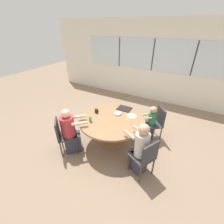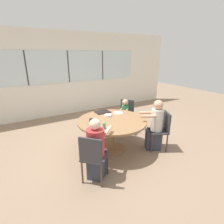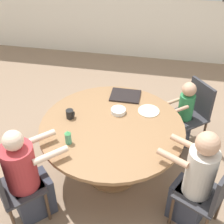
{
  "view_description": "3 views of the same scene",
  "coord_description": "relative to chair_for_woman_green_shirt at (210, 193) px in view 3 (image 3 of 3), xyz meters",
  "views": [
    {
      "loc": [
        1.39,
        -2.52,
        2.62
      ],
      "look_at": [
        0.0,
        0.0,
        0.9
      ],
      "focal_mm": 24.0,
      "sensor_mm": 36.0,
      "label": 1
    },
    {
      "loc": [
        -1.78,
        -3.06,
        2.1
      ],
      "look_at": [
        0.0,
        0.0,
        0.9
      ],
      "focal_mm": 28.0,
      "sensor_mm": 36.0,
      "label": 2
    },
    {
      "loc": [
        0.45,
        -2.43,
        2.8
      ],
      "look_at": [
        0.0,
        0.0,
        0.9
      ],
      "focal_mm": 50.0,
      "sensor_mm": 36.0,
      "label": 3
    }
  ],
  "objects": [
    {
      "name": "person_toddler",
      "position": [
        -0.24,
        1.14,
        -0.07
      ],
      "size": [
        0.37,
        0.35,
        0.94
      ],
      "rotation": [
        0.0,
        0.0,
        -4.03
      ],
      "color": "#333847",
      "rests_on": "ground_plane"
    },
    {
      "name": "person_man_blue_shirt",
      "position": [
        -1.69,
        -0.14,
        -0.02
      ],
      "size": [
        0.6,
        0.59,
        1.11
      ],
      "rotation": [
        0.0,
        0.0,
        -0.81
      ],
      "color": "#333847",
      "rests_on": "ground_plane"
    },
    {
      "name": "bowl_white_shallow",
      "position": [
        -0.97,
        0.76,
        0.22
      ],
      "size": [
        0.16,
        0.16,
        0.05
      ],
      "color": "white",
      "rests_on": "dining_table"
    },
    {
      "name": "food_tray_dark",
      "position": [
        -0.94,
        1.08,
        0.21
      ],
      "size": [
        0.34,
        0.27,
        0.02
      ],
      "color": "black",
      "rests_on": "dining_table"
    },
    {
      "name": "sippy_cup",
      "position": [
        -1.36,
        0.19,
        0.28
      ],
      "size": [
        0.06,
        0.06,
        0.15
      ],
      "color": "#4CA57F",
      "rests_on": "dining_table"
    },
    {
      "name": "plate_tortillas",
      "position": [
        -0.65,
        0.84,
        0.2
      ],
      "size": [
        0.24,
        0.24,
        0.01
      ],
      "color": "beige",
      "rests_on": "dining_table"
    },
    {
      "name": "person_woman_green_shirt",
      "position": [
        -0.14,
        0.07,
        0.01
      ],
      "size": [
        0.55,
        0.46,
        1.16
      ],
      "rotation": [
        0.0,
        0.0,
        1.09
      ],
      "color": "#333847",
      "rests_on": "ground_plane"
    },
    {
      "name": "dining_table",
      "position": [
        -1.0,
        0.52,
        0.07
      ],
      "size": [
        1.51,
        1.51,
        0.72
      ],
      "color": "olive",
      "rests_on": "ground_plane"
    },
    {
      "name": "coffee_mug",
      "position": [
        -1.46,
        0.57,
        0.25
      ],
      "size": [
        0.09,
        0.08,
        0.1
      ],
      "color": "black",
      "rests_on": "dining_table"
    },
    {
      "name": "chair_for_woman_green_shirt",
      "position": [
        0.0,
        0.0,
        0.0
      ],
      "size": [
        0.54,
        0.54,
        0.87
      ],
      "rotation": [
        0.0,
        0.0,
        1.09
      ],
      "color": "#333338",
      "rests_on": "ground_plane"
    },
    {
      "name": "ground_plane",
      "position": [
        -1.0,
        0.52,
        -0.52
      ],
      "size": [
        16.0,
        16.0,
        0.0
      ],
      "primitive_type": "plane",
      "color": "#8C725B"
    },
    {
      "name": "chair_for_man_blue_shirt",
      "position": [
        -1.81,
        -0.26,
        0.0
      ],
      "size": [
        0.57,
        0.57,
        0.87
      ],
      "rotation": [
        0.0,
        0.0,
        -0.81
      ],
      "color": "#333338",
      "rests_on": "ground_plane"
    },
    {
      "name": "chair_for_toddler",
      "position": [
        -0.12,
        1.23,
        0.0
      ],
      "size": [
        0.56,
        0.56,
        0.87
      ],
      "rotation": [
        0.0,
        0.0,
        -4.03
      ],
      "color": "#333338",
      "rests_on": "ground_plane"
    }
  ]
}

